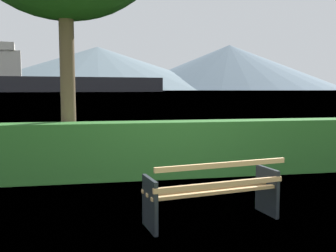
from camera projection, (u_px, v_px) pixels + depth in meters
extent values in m
plane|color=olive|center=(211.00, 221.00, 5.15)|extent=(1400.00, 1400.00, 0.00)
plane|color=#7A99A8|center=(99.00, 91.00, 306.71)|extent=(620.00, 620.00, 0.00)
cube|color=tan|center=(218.00, 192.00, 4.93)|extent=(1.83, 0.39, 0.04)
cube|color=tan|center=(211.00, 189.00, 5.11)|extent=(1.83, 0.39, 0.04)
cube|color=tan|center=(205.00, 185.00, 5.29)|extent=(1.83, 0.39, 0.04)
cube|color=tan|center=(221.00, 184.00, 4.85)|extent=(1.82, 0.37, 0.06)
cube|color=tan|center=(223.00, 165.00, 4.78)|extent=(1.82, 0.37, 0.06)
cube|color=#1E2328|center=(150.00, 204.00, 4.79)|extent=(0.14, 0.51, 0.68)
cube|color=#1E2328|center=(267.00, 191.00, 5.41)|extent=(0.14, 0.51, 0.68)
cube|color=#2D6B28|center=(173.00, 149.00, 7.73)|extent=(13.93, 0.61, 1.14)
cylinder|color=brown|center=(68.00, 83.00, 7.74)|extent=(0.30, 0.30, 3.82)
cube|color=#232328|center=(69.00, 84.00, 211.04)|extent=(107.48, 30.28, 8.29)
cube|color=beige|center=(1.00, 64.00, 198.34)|extent=(20.88, 14.66, 13.26)
cube|color=beige|center=(1.00, 47.00, 197.49)|extent=(15.40, 15.00, 4.14)
cone|color=slate|center=(98.00, 68.00, 556.29)|extent=(385.56, 385.56, 63.05)
cone|color=slate|center=(229.00, 68.00, 575.66)|extent=(333.35, 333.35, 67.88)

